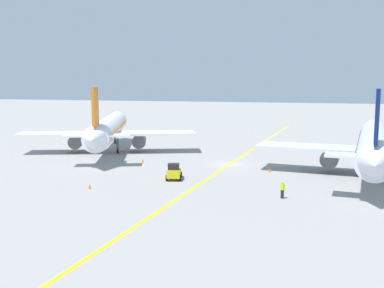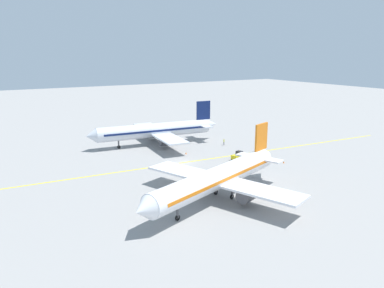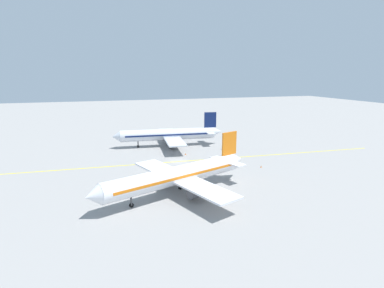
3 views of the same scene
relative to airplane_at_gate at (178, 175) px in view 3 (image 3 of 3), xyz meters
name	(u,v)px [view 3 (image 3 of 3)]	position (x,y,z in m)	size (l,w,h in m)	color
ground_plane	(178,162)	(21.25, -5.52, -3.71)	(400.00, 400.00, 0.00)	gray
apron_yellow_centreline	(178,162)	(21.25, -5.52, -3.71)	(0.40, 120.00, 0.01)	yellow
airplane_at_gate	(178,175)	(0.00, 0.00, 0.00)	(28.04, 34.28, 10.60)	white
airplane_adjacent_stand	(169,135)	(39.39, -7.48, 0.00)	(28.35, 35.55, 10.60)	silver
baggage_tug_white	(224,159)	(17.01, -16.87, -2.81)	(2.38, 3.29, 2.11)	gold
ground_crew_worker	(223,147)	(29.91, -22.14, -2.80)	(0.50, 0.38, 1.68)	#23232D
traffic_cone_near_nose	(261,167)	(9.99, -23.90, -3.43)	(0.32, 0.32, 0.55)	orange
traffic_cone_mid_apron	(186,154)	(27.15, -9.33, -3.43)	(0.32, 0.32, 0.55)	orange
traffic_cone_by_wingtip	(200,174)	(9.21, -7.63, -3.43)	(0.32, 0.32, 0.55)	orange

